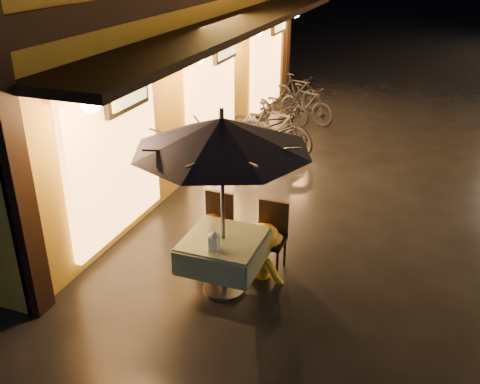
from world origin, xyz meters
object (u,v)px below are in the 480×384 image
at_px(patio_umbrella, 222,134).
at_px(person_orange, 210,216).
at_px(bicycle_0, 252,152).
at_px(cafe_table, 223,251).
at_px(person_yellow, 264,227).
at_px(table_lantern, 214,239).

distance_m(patio_umbrella, person_orange, 1.56).
relative_size(person_orange, bicycle_0, 0.91).
distance_m(cafe_table, bicycle_0, 3.91).
height_order(cafe_table, person_orange, person_orange).
height_order(cafe_table, person_yellow, person_yellow).
distance_m(person_orange, person_yellow, 0.78).
relative_size(table_lantern, person_yellow, 0.17).
relative_size(cafe_table, person_orange, 0.66).
height_order(patio_umbrella, bicycle_0, patio_umbrella).
xyz_separation_m(cafe_table, person_yellow, (0.36, 0.54, 0.14)).
bearing_deg(patio_umbrella, person_yellow, 56.38).
xyz_separation_m(table_lantern, person_yellow, (0.36, 0.82, -0.19)).
bearing_deg(bicycle_0, person_yellow, -172.86).
relative_size(patio_umbrella, person_yellow, 1.69).
xyz_separation_m(patio_umbrella, table_lantern, (0.00, -0.29, -1.23)).
relative_size(patio_umbrella, bicycle_0, 1.51).
height_order(table_lantern, bicycle_0, table_lantern).
bearing_deg(cafe_table, table_lantern, -90.00).
bearing_deg(person_yellow, patio_umbrella, 73.98).
distance_m(person_orange, bicycle_0, 3.31).
distance_m(cafe_table, table_lantern, 0.44).
height_order(cafe_table, bicycle_0, bicycle_0).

